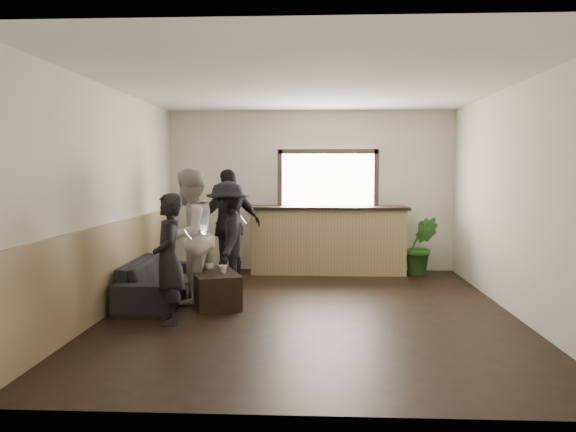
# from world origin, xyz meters

# --- Properties ---
(ground) EXTENTS (5.00, 6.00, 0.01)m
(ground) POSITION_xyz_m (0.00, 0.00, 0.00)
(ground) COLOR black
(room_shell) EXTENTS (5.01, 6.01, 2.80)m
(room_shell) POSITION_xyz_m (-0.74, 0.00, 1.47)
(room_shell) COLOR silver
(room_shell) RESTS_ON ground
(bar_counter) EXTENTS (2.70, 0.68, 2.13)m
(bar_counter) POSITION_xyz_m (0.30, 2.70, 0.64)
(bar_counter) COLOR #A18557
(bar_counter) RESTS_ON ground
(sofa) EXTENTS (0.79, 1.90, 0.55)m
(sofa) POSITION_xyz_m (-2.04, 0.52, 0.27)
(sofa) COLOR black
(sofa) RESTS_ON ground
(coffee_table) EXTENTS (0.85, 1.10, 0.43)m
(coffee_table) POSITION_xyz_m (-1.24, 0.32, 0.22)
(coffee_table) COLOR black
(coffee_table) RESTS_ON ground
(cup_a) EXTENTS (0.17, 0.17, 0.09)m
(cup_a) POSITION_xyz_m (-1.35, 0.47, 0.48)
(cup_a) COLOR silver
(cup_a) RESTS_ON coffee_table
(cup_b) EXTENTS (0.15, 0.15, 0.10)m
(cup_b) POSITION_xyz_m (-1.11, 0.24, 0.48)
(cup_b) COLOR silver
(cup_b) RESTS_ON coffee_table
(potted_plant) EXTENTS (0.58, 0.48, 0.99)m
(potted_plant) POSITION_xyz_m (1.87, 2.58, 0.49)
(potted_plant) COLOR #2D6623
(potted_plant) RESTS_ON ground
(person_a) EXTENTS (0.52, 0.63, 1.50)m
(person_a) POSITION_xyz_m (-1.59, -0.61, 0.75)
(person_a) COLOR black
(person_a) RESTS_ON ground
(person_b) EXTENTS (0.98, 1.07, 1.79)m
(person_b) POSITION_xyz_m (-1.59, 0.41, 0.89)
(person_b) COLOR beige
(person_b) RESTS_ON ground
(person_c) EXTENTS (0.73, 1.11, 1.61)m
(person_c) POSITION_xyz_m (-1.15, 0.93, 0.81)
(person_c) COLOR black
(person_c) RESTS_ON ground
(person_d) EXTENTS (1.12, 0.90, 1.78)m
(person_d) POSITION_xyz_m (-1.28, 1.97, 0.89)
(person_d) COLOR black
(person_d) RESTS_ON ground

